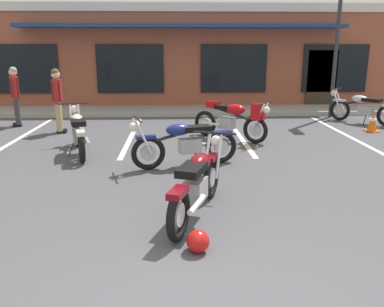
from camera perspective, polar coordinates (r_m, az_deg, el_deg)
The scene contains 14 objects.
ground_plane at distance 6.62m, azimuth -0.12°, elevation -4.37°, with size 80.00×80.00×0.00m, color #47474C.
sidewalk_kerb at distance 13.87m, azimuth -1.33°, elevation 6.20°, with size 22.00×1.80×0.14m, color #A8A59E.
brick_storefront_building at distance 17.26m, azimuth -1.59°, elevation 13.88°, with size 18.57×6.35×3.70m.
painted_stall_lines at distance 10.35m, azimuth -0.96°, elevation 2.78°, with size 13.98×4.80×0.01m.
motorcycle_foreground_classic at distance 5.26m, azimuth 0.79°, elevation -4.25°, with size 1.03×2.02×0.98m.
motorcycle_red_sportbike at distance 12.82m, azimuth 23.33°, elevation 6.03°, with size 1.57×1.73×0.98m.
motorcycle_black_cruiser at distance 7.45m, azimuth -1.08°, elevation 1.56°, with size 2.06×0.93×0.98m.
motorcycle_silver_naked at distance 9.67m, azimuth 5.97°, elevation 5.01°, with size 1.75×1.54×0.98m.
motorcycle_orange_scrambler at distance 8.72m, azimuth -16.02°, elevation 2.95°, with size 0.97×2.05×0.98m.
person_in_black_shirt at distance 12.37m, azimuth -24.07°, elevation 7.96°, with size 0.37×0.60×1.68m.
person_in_shorts_foreground at distance 10.98m, azimuth -18.76°, elevation 7.72°, with size 0.32×0.61×1.68m.
helmet_on_pavement at distance 4.48m, azimuth 0.86°, elevation -12.48°, with size 0.26×0.26×0.26m.
traffic_cone at distance 11.72m, azimuth 24.53°, elevation 4.15°, with size 0.34×0.34×0.53m.
parking_lot_lamp_post at distance 13.49m, azimuth 20.54°, elevation 17.54°, with size 0.24×0.76×4.58m.
Camera 1 is at (-0.24, -2.65, 2.20)m, focal length 37.11 mm.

